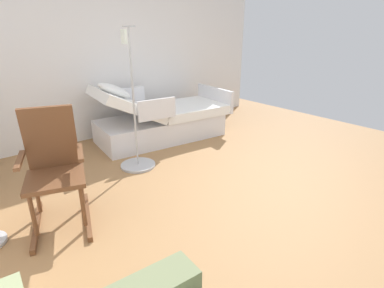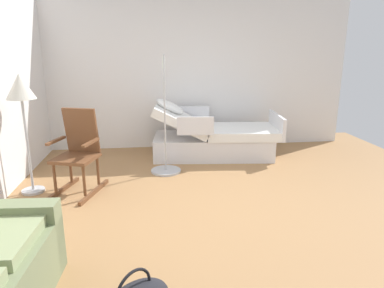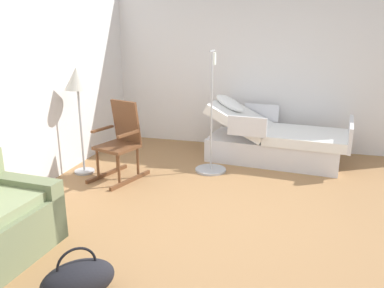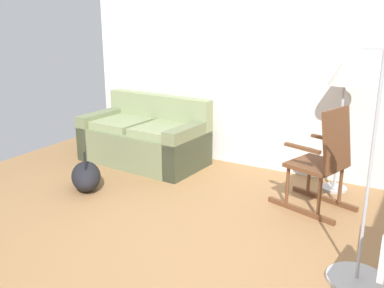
% 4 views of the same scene
% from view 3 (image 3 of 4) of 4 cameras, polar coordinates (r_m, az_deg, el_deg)
% --- Properties ---
extents(ground_plane, '(6.67, 6.67, 0.00)m').
position_cam_3_polar(ground_plane, '(4.44, 7.26, -10.23)').
color(ground_plane, '#9E7247').
extents(back_wall, '(5.54, 0.10, 2.70)m').
position_cam_3_polar(back_wall, '(5.12, -23.62, 8.01)').
color(back_wall, white).
rests_on(back_wall, ground).
extents(side_wall, '(0.10, 5.47, 2.70)m').
position_cam_3_polar(side_wall, '(6.70, 11.29, 10.80)').
color(side_wall, white).
rests_on(side_wall, ground).
extents(hospital_bed, '(1.15, 2.16, 1.01)m').
position_cam_3_polar(hospital_bed, '(6.16, 11.69, 0.33)').
color(hospital_bed, silver).
rests_on(hospital_bed, ground).
extents(rocking_chair, '(0.87, 0.68, 1.05)m').
position_cam_3_polar(rocking_chair, '(5.40, -10.21, 0.32)').
color(rocking_chair, brown).
rests_on(rocking_chair, ground).
extents(floor_lamp, '(0.34, 0.34, 1.48)m').
position_cam_3_polar(floor_lamp, '(5.54, -16.14, 8.04)').
color(floor_lamp, '#B2B5BA').
rests_on(floor_lamp, ground).
extents(duffel_bag, '(0.62, 0.62, 0.43)m').
position_cam_3_polar(duffel_bag, '(3.28, -16.06, -18.27)').
color(duffel_bag, black).
rests_on(duffel_bag, ground).
extents(iv_pole, '(0.44, 0.44, 1.69)m').
position_cam_3_polar(iv_pole, '(5.63, 2.74, -1.45)').
color(iv_pole, '#B2B5BA').
rests_on(iv_pole, ground).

